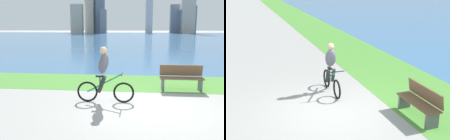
% 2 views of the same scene
% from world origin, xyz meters
% --- Properties ---
extents(ground_plane, '(300.00, 300.00, 0.00)m').
position_xyz_m(ground_plane, '(0.00, 0.00, 0.00)').
color(ground_plane, gray).
extents(grass_strip_bayside, '(120.00, 2.99, 0.01)m').
position_xyz_m(grass_strip_bayside, '(0.00, 3.19, 0.00)').
color(grass_strip_bayside, '#478433').
rests_on(grass_strip_bayside, ground).
extents(bay_water_surface, '(300.00, 89.87, 0.00)m').
position_xyz_m(bay_water_surface, '(0.00, 49.62, 0.00)').
color(bay_water_surface, '#386693').
rests_on(bay_water_surface, ground).
extents(cyclist_lead, '(1.72, 0.52, 1.67)m').
position_xyz_m(cyclist_lead, '(-1.47, 0.44, 0.83)').
color(cyclist_lead, black).
rests_on(cyclist_lead, ground).
extents(bench_near_path, '(1.50, 0.47, 0.90)m').
position_xyz_m(bench_near_path, '(1.07, 2.14, 0.45)').
color(bench_near_path, brown).
rests_on(bench_near_path, ground).
extents(city_skyline_far_shore, '(44.93, 10.17, 26.67)m').
position_xyz_m(city_skyline_far_shore, '(-1.56, 86.88, 10.02)').
color(city_skyline_far_shore, '#ADA899').
rests_on(city_skyline_far_shore, ground).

